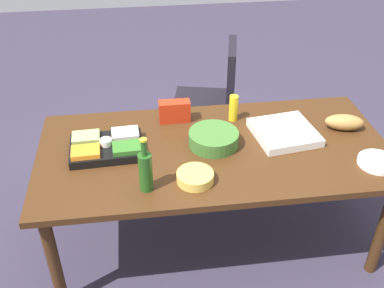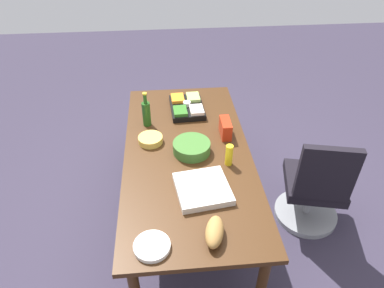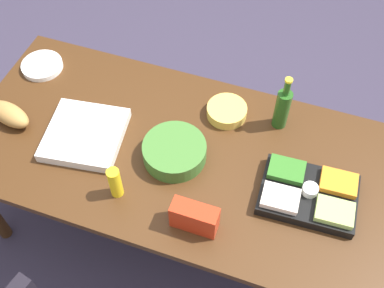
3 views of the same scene
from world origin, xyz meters
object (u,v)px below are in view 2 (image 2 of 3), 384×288
object	(u,v)px
chip_bowl	(151,139)
salad_bowl	(192,147)
conference_table	(187,159)
bread_loaf	(215,232)
veggie_tray	(187,106)
wine_bottle	(146,113)
pizza_box	(203,189)
mustard_bottle	(229,155)
paper_plate_stack	(152,246)
office_chair	(314,191)
chip_bag_red	(225,128)

from	to	relation	value
chip_bowl	salad_bowl	bearing A→B (deg)	64.16
conference_table	chip_bowl	world-z (taller)	chip_bowl
bread_loaf	chip_bowl	xyz separation A→B (m)	(-1.00, -0.39, -0.02)
bread_loaf	veggie_tray	world-z (taller)	bread_loaf
wine_bottle	salad_bowl	bearing A→B (deg)	40.35
pizza_box	mustard_bottle	world-z (taller)	mustard_bottle
salad_bowl	chip_bowl	world-z (taller)	salad_bowl
wine_bottle	pizza_box	bearing A→B (deg)	24.42
pizza_box	paper_plate_stack	xyz separation A→B (m)	(0.44, -0.35, -0.01)
office_chair	paper_plate_stack	bearing A→B (deg)	-61.49
office_chair	wine_bottle	bearing A→B (deg)	-112.40
office_chair	salad_bowl	size ratio (longest dim) A/B	3.20
bread_loaf	pizza_box	distance (m)	0.40
wine_bottle	mustard_bottle	distance (m)	0.86
salad_bowl	chip_bowl	size ratio (longest dim) A/B	1.48
veggie_tray	bread_loaf	bearing A→B (deg)	1.98
wine_bottle	mustard_bottle	bearing A→B (deg)	46.46
paper_plate_stack	mustard_bottle	distance (m)	0.92
conference_table	office_chair	distance (m)	1.12
bread_loaf	paper_plate_stack	xyz separation A→B (m)	(0.04, -0.38, -0.04)
office_chair	wine_bottle	size ratio (longest dim) A/B	3.00
veggie_tray	chip_bowl	xyz separation A→B (m)	(0.48, -0.34, -0.01)
chip_bag_red	mustard_bottle	distance (m)	0.38
bread_loaf	paper_plate_stack	world-z (taller)	bread_loaf
office_chair	wine_bottle	xyz separation A→B (m)	(-0.57, -1.39, 0.51)
conference_table	office_chair	xyz separation A→B (m)	(0.15, 1.07, -0.31)
office_chair	paper_plate_stack	size ratio (longest dim) A/B	4.33
salad_bowl	wine_bottle	xyz separation A→B (m)	(-0.42, -0.36, 0.08)
wine_bottle	mustard_bottle	size ratio (longest dim) A/B	1.83
office_chair	chip_bag_red	size ratio (longest dim) A/B	4.77
pizza_box	chip_bag_red	bearing A→B (deg)	149.67
conference_table	veggie_tray	xyz separation A→B (m)	(-0.63, 0.05, 0.11)
veggie_tray	paper_plate_stack	world-z (taller)	veggie_tray
bread_loaf	veggie_tray	bearing A→B (deg)	-178.02
mustard_bottle	chip_bag_red	bearing A→B (deg)	174.43
bread_loaf	paper_plate_stack	distance (m)	0.38
pizza_box	chip_bowl	xyz separation A→B (m)	(-0.60, -0.36, 0.00)
chip_bowl	wine_bottle	bearing A→B (deg)	-173.46
chip_bag_red	chip_bowl	xyz separation A→B (m)	(0.05, -0.63, -0.04)
veggie_tray	office_chair	bearing A→B (deg)	52.34
pizza_box	paper_plate_stack	world-z (taller)	pizza_box
paper_plate_stack	conference_table	bearing A→B (deg)	162.45
conference_table	bread_loaf	size ratio (longest dim) A/B	8.70
conference_table	bread_loaf	xyz separation A→B (m)	(0.84, 0.10, 0.12)
salad_bowl	mustard_bottle	size ratio (longest dim) A/B	1.71
office_chair	salad_bowl	world-z (taller)	office_chair
office_chair	pizza_box	distance (m)	1.12
salad_bowl	veggie_tray	size ratio (longest dim) A/B	0.69
paper_plate_stack	salad_bowl	bearing A→B (deg)	160.44
bread_loaf	paper_plate_stack	bearing A→B (deg)	-83.40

